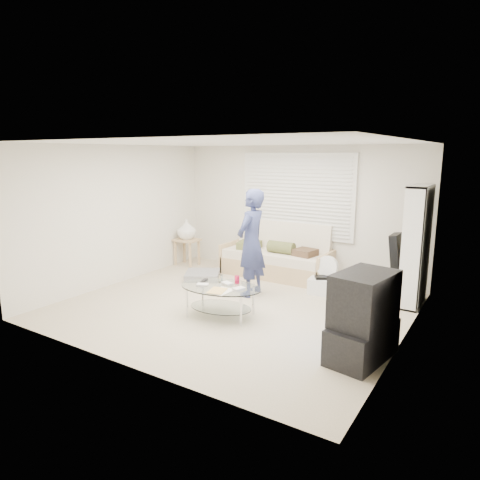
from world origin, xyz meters
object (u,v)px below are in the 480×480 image
Objects in this scene: futon_sofa at (277,259)px; coffee_table at (221,292)px; bookshelf at (416,246)px; tv_unit at (363,318)px.

coffee_table is at bearing -82.86° from futon_sofa.
bookshelf reaches higher than coffee_table.
futon_sofa is 2.63m from bookshelf.
bookshelf is at bearing 42.11° from coffee_table.
bookshelf is 3.10m from coffee_table.
futon_sofa is 2.34m from coffee_table.
futon_sofa is at bearing 133.71° from tv_unit.
coffee_table is at bearing -137.89° from bookshelf.
bookshelf is (2.55, -0.28, 0.60)m from futon_sofa.
bookshelf is 2.31m from tv_unit.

